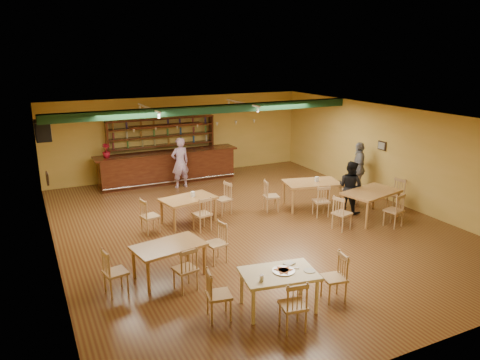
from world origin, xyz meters
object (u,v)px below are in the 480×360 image
dining_table_d (370,205)px  patron_right_a (350,187)px  bar_counter (168,167)px  near_table (278,290)px  patron_bar (180,163)px  dining_table_a (189,210)px  dining_table_b (311,195)px  dining_table_c (169,261)px

dining_table_d → patron_right_a: (-0.16, 0.73, 0.36)m
bar_counter → near_table: size_ratio=3.78×
patron_bar → patron_right_a: 5.90m
dining_table_a → dining_table_d: (4.76, -1.96, 0.05)m
dining_table_d → dining_table_b: bearing=108.8°
dining_table_c → near_table: size_ratio=1.06×
bar_counter → patron_right_a: (3.88, -5.43, 0.21)m
near_table → patron_bar: 8.34m
dining_table_d → near_table: size_ratio=1.20×
dining_table_a → dining_table_d: size_ratio=0.89×
bar_counter → dining_table_b: (3.08, -4.63, -0.15)m
near_table → patron_right_a: size_ratio=0.88×
dining_table_a → dining_table_c: size_ratio=1.00×
bar_counter → dining_table_c: bar_counter is taller
dining_table_b → dining_table_c: bearing=-142.5°
dining_table_a → dining_table_d: 5.15m
dining_table_b → patron_right_a: size_ratio=1.06×
dining_table_b → patron_bar: size_ratio=0.93×
dining_table_d → patron_right_a: patron_right_a is taller
dining_table_c → patron_bar: (2.35, 6.20, 0.52)m
dining_table_c → dining_table_d: (6.20, 0.86, 0.05)m
dining_table_a → patron_right_a: size_ratio=0.94×
bar_counter → dining_table_a: bar_counter is taller
bar_counter → dining_table_a: (-0.72, -4.21, -0.20)m
dining_table_c → patron_right_a: bearing=4.6°
dining_table_b → patron_bar: patron_bar is taller
dining_table_a → near_table: (0.00, -4.90, 0.00)m
dining_table_b → patron_right_a: patron_right_a is taller
near_table → patron_bar: patron_bar is taller
dining_table_d → near_table: (-4.76, -2.94, -0.04)m
dining_table_b → dining_table_a: bearing=-173.5°
dining_table_b → dining_table_c: size_ratio=1.13×
dining_table_a → patron_bar: 3.54m
dining_table_a → patron_right_a: 4.77m
dining_table_d → near_table: bearing=-161.7°
near_table → dining_table_b: bearing=59.3°
bar_counter → dining_table_d: (4.04, -6.16, -0.15)m
bar_counter → patron_right_a: 6.68m
dining_table_a → dining_table_c: bearing=-128.6°
bar_counter → patron_bar: size_ratio=2.91×
near_table → dining_table_c: bearing=134.4°
dining_table_b → patron_right_a: (0.80, -0.80, 0.36)m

